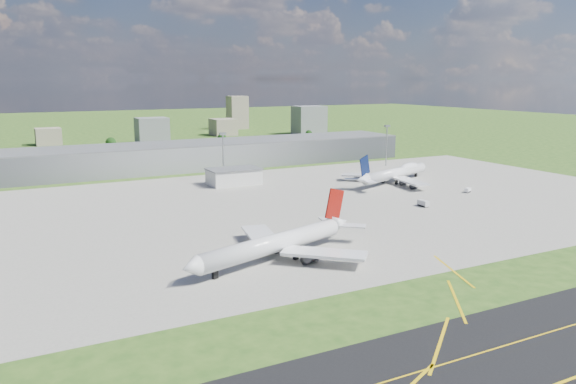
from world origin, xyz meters
name	(u,v)px	position (x,y,z in m)	size (l,w,h in m)	color
ground	(187,172)	(0.00, 150.00, 0.00)	(1400.00, 1400.00, 0.00)	#294D18
apron	(286,207)	(10.00, 40.00, 0.04)	(360.00, 190.00, 0.08)	gray
terminal	(179,157)	(0.00, 165.00, 7.50)	(300.00, 42.00, 15.00)	gray
ops_building	(234,177)	(10.00, 100.00, 4.00)	(26.00, 16.00, 8.00)	silver
mast_center	(223,148)	(10.00, 115.00, 17.71)	(3.50, 2.00, 25.90)	gray
mast_east	(387,138)	(120.00, 115.00, 17.71)	(3.50, 2.00, 25.90)	gray
airliner_red_twin	(278,243)	(-24.72, -21.91, 5.00)	(66.60, 50.68, 18.78)	white
airliner_blue_quad	(395,173)	(88.95, 66.03, 4.89)	(64.87, 49.50, 17.61)	white
tug_yellow	(300,236)	(-7.97, -5.37, 0.85)	(3.43, 2.39, 1.60)	gold
van_white_near	(423,204)	(63.10, 13.48, 1.36)	(2.53, 5.38, 2.70)	silver
van_white_far	(468,190)	(102.84, 27.34, 1.11)	(4.55, 3.46, 2.18)	white
bldg_cw	(48,136)	(-60.00, 340.00, 7.00)	(20.00, 18.00, 14.00)	gray
bldg_c	(152,131)	(20.00, 310.00, 11.00)	(26.00, 20.00, 22.00)	slate
bldg_ce	(223,127)	(100.00, 350.00, 8.00)	(22.00, 24.00, 16.00)	gray
bldg_e	(309,120)	(180.00, 320.00, 14.00)	(30.00, 22.00, 28.00)	slate
bldg_tall_e	(237,112)	(140.00, 410.00, 18.00)	(20.00, 18.00, 36.00)	gray
tree_c	(111,142)	(-20.00, 280.00, 5.84)	(8.10, 8.10, 9.90)	#382314
tree_e	(222,138)	(70.00, 275.00, 5.51)	(7.65, 7.65, 9.35)	#382314
tree_far_e	(309,133)	(160.00, 285.00, 4.53)	(6.30, 6.30, 7.70)	#382314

